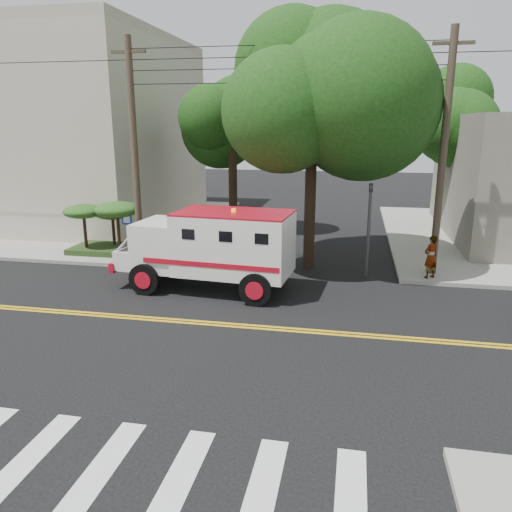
# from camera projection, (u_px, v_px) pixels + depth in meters

# --- Properties ---
(ground) EXTENTS (100.00, 100.00, 0.00)m
(ground) POSITION_uv_depth(u_px,v_px,m) (236.00, 326.00, 14.58)
(ground) COLOR black
(ground) RESTS_ON ground
(sidewalk_nw) EXTENTS (17.00, 17.00, 0.15)m
(sidewalk_nw) POSITION_uv_depth(u_px,v_px,m) (69.00, 221.00, 29.90)
(sidewalk_nw) COLOR gray
(sidewalk_nw) RESTS_ON ground
(building_left) EXTENTS (16.00, 14.00, 10.00)m
(building_left) POSITION_uv_depth(u_px,v_px,m) (45.00, 133.00, 30.39)
(building_left) COLOR #B9B198
(building_left) RESTS_ON sidewalk_nw
(utility_pole_left) EXTENTS (0.28, 0.28, 9.00)m
(utility_pole_left) POSITION_uv_depth(u_px,v_px,m) (135.00, 155.00, 20.16)
(utility_pole_left) COLOR #382D23
(utility_pole_left) RESTS_ON ground
(utility_pole_right) EXTENTS (0.28, 0.28, 9.00)m
(utility_pole_right) POSITION_uv_depth(u_px,v_px,m) (443.00, 158.00, 18.12)
(utility_pole_right) COLOR #382D23
(utility_pole_right) RESTS_ON ground
(tree_main) EXTENTS (6.08, 5.70, 9.85)m
(tree_main) POSITION_uv_depth(u_px,v_px,m) (325.00, 82.00, 18.25)
(tree_main) COLOR black
(tree_main) RESTS_ON ground
(tree_left) EXTENTS (4.48, 4.20, 7.70)m
(tree_left) POSITION_uv_depth(u_px,v_px,m) (237.00, 123.00, 24.78)
(tree_left) COLOR black
(tree_left) RESTS_ON ground
(tree_right) EXTENTS (4.80, 4.50, 8.20)m
(tree_right) POSITION_uv_depth(u_px,v_px,m) (467.00, 116.00, 26.30)
(tree_right) COLOR black
(tree_right) RESTS_ON ground
(traffic_signal) EXTENTS (0.15, 0.18, 3.60)m
(traffic_signal) POSITION_uv_depth(u_px,v_px,m) (369.00, 220.00, 18.60)
(traffic_signal) COLOR #3F3F42
(traffic_signal) RESTS_ON ground
(accessibility_sign) EXTENTS (0.45, 0.10, 2.02)m
(accessibility_sign) POSITION_uv_depth(u_px,v_px,m) (128.00, 229.00, 21.25)
(accessibility_sign) COLOR #3F3F42
(accessibility_sign) RESTS_ON ground
(palm_planter) EXTENTS (3.52, 2.63, 2.36)m
(palm_planter) POSITION_uv_depth(u_px,v_px,m) (106.00, 220.00, 21.84)
(palm_planter) COLOR #1E3314
(palm_planter) RESTS_ON sidewalk_nw
(armored_truck) EXTENTS (6.40, 2.95, 2.84)m
(armored_truck) POSITION_uv_depth(u_px,v_px,m) (212.00, 245.00, 17.34)
(armored_truck) COLOR white
(armored_truck) RESTS_ON ground
(pedestrian_a) EXTENTS (0.70, 0.66, 1.61)m
(pedestrian_a) POSITION_uv_depth(u_px,v_px,m) (431.00, 257.00, 18.40)
(pedestrian_a) COLOR gray
(pedestrian_a) RESTS_ON sidewalk_ne
(pedestrian_b) EXTENTS (0.98, 0.83, 1.80)m
(pedestrian_b) POSITION_uv_depth(u_px,v_px,m) (507.00, 240.00, 20.58)
(pedestrian_b) COLOR gray
(pedestrian_b) RESTS_ON sidewalk_ne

